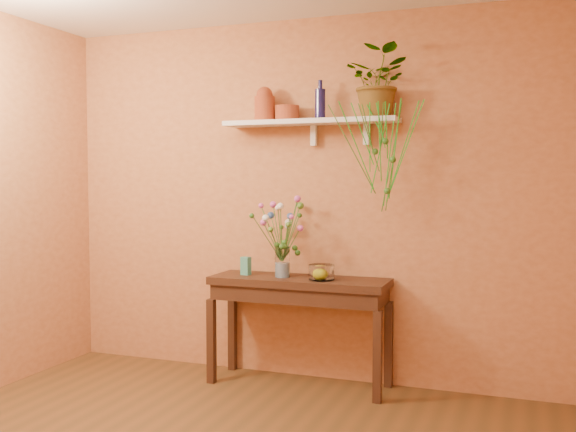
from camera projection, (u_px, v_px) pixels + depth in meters
room at (173, 212)px, 3.08m from camera, size 4.04×4.04×2.70m
sideboard at (299, 293)px, 4.77m from camera, size 1.30×0.42×0.79m
wall_shelf at (311, 123)px, 4.78m from camera, size 1.30×0.24×0.19m
terracotta_jug at (265, 105)px, 4.90m from camera, size 0.17×0.17×0.25m
terracotta_pot at (287, 113)px, 4.86m from camera, size 0.20×0.20×0.11m
blue_bottle at (320, 103)px, 4.74m from camera, size 0.09×0.09×0.28m
spider_plant at (380, 82)px, 4.60m from camera, size 0.50×0.45×0.49m
plant_fronds at (383, 151)px, 4.47m from camera, size 0.67×0.37×0.74m
glass_vase at (282, 264)px, 4.79m from camera, size 0.11×0.11×0.22m
bouquet at (283, 223)px, 4.78m from camera, size 0.35×0.42×0.48m
glass_bowl at (321, 273)px, 4.65m from camera, size 0.18×0.18×0.11m
lemon at (320, 274)px, 4.64m from camera, size 0.08×0.08×0.08m
carton at (246, 266)px, 4.90m from camera, size 0.08×0.06×0.13m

